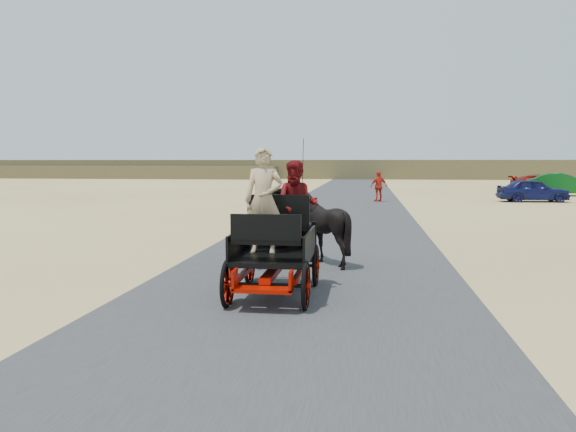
# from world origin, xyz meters

# --- Properties ---
(ground) EXTENTS (140.00, 140.00, 0.00)m
(ground) POSITION_xyz_m (0.00, 0.00, 0.00)
(ground) COLOR tan
(road) EXTENTS (6.00, 140.00, 0.01)m
(road) POSITION_xyz_m (0.00, 0.00, 0.01)
(road) COLOR #38383A
(road) RESTS_ON ground
(ridge_far) EXTENTS (140.00, 6.00, 2.40)m
(ridge_far) POSITION_xyz_m (0.00, 62.00, 1.20)
(ridge_far) COLOR brown
(ridge_far) RESTS_ON ground
(ridge_near) EXTENTS (40.00, 4.00, 1.60)m
(ridge_near) POSITION_xyz_m (-30.00, 58.00, 0.80)
(ridge_near) COLOR brown
(ridge_near) RESTS_ON ground
(carriage) EXTENTS (1.30, 2.40, 0.72)m
(carriage) POSITION_xyz_m (-0.41, -1.45, 0.36)
(carriage) COLOR black
(carriage) RESTS_ON ground
(horse_left) EXTENTS (0.91, 2.01, 1.70)m
(horse_left) POSITION_xyz_m (-0.96, 1.55, 0.85)
(horse_left) COLOR black
(horse_left) RESTS_ON ground
(horse_right) EXTENTS (1.37, 1.54, 1.70)m
(horse_right) POSITION_xyz_m (0.14, 1.55, 0.85)
(horse_right) COLOR black
(horse_right) RESTS_ON ground
(driver_man) EXTENTS (0.66, 0.43, 1.80)m
(driver_man) POSITION_xyz_m (-0.61, -1.40, 1.62)
(driver_man) COLOR tan
(driver_man) RESTS_ON carriage
(passenger_woman) EXTENTS (0.77, 0.60, 1.58)m
(passenger_woman) POSITION_xyz_m (-0.11, -0.85, 1.51)
(passenger_woman) COLOR #660C0F
(passenger_woman) RESTS_ON carriage
(pedestrian) EXTENTS (1.09, 0.82, 1.73)m
(pedestrian) POSITION_xyz_m (1.80, 21.03, 0.86)
(pedestrian) COLOR red
(pedestrian) RESTS_ON ground
(car_a) EXTENTS (3.88, 1.76, 1.29)m
(car_a) POSITION_xyz_m (10.33, 22.13, 0.65)
(car_a) COLOR navy
(car_a) RESTS_ON ground
(car_b) EXTENTS (4.75, 2.67, 1.48)m
(car_b) POSITION_xyz_m (13.90, 28.19, 0.74)
(car_b) COLOR #0C4C19
(car_b) RESTS_ON ground
(car_c) EXTENTS (4.33, 1.81, 1.25)m
(car_c) POSITION_xyz_m (13.61, 31.86, 0.62)
(car_c) COLOR maroon
(car_c) RESTS_ON ground
(car_d) EXTENTS (4.51, 2.50, 1.20)m
(car_d) POSITION_xyz_m (15.07, 36.64, 0.60)
(car_d) COLOR #0C4C19
(car_d) RESTS_ON ground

